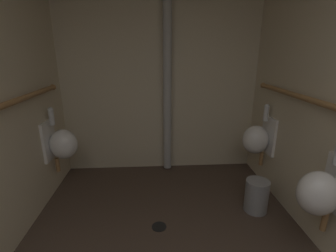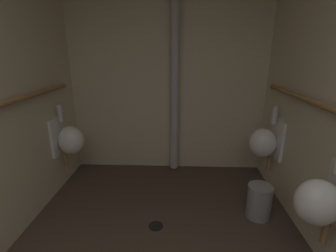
% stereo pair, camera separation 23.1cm
% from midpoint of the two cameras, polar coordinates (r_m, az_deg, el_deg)
% --- Properties ---
extents(wall_back, '(2.66, 0.06, 2.54)m').
position_cam_midpoint_polar(wall_back, '(3.21, -4.04, 11.53)').
color(wall_back, beige).
rests_on(wall_back, ground).
extents(urinal_left_mid, '(0.32, 0.30, 0.76)m').
position_cam_midpoint_polar(urinal_left_mid, '(3.00, -25.84, -3.74)').
color(urinal_left_mid, white).
extents(urinal_right_mid, '(0.32, 0.30, 0.76)m').
position_cam_midpoint_polar(urinal_right_mid, '(2.09, 29.72, -13.41)').
color(urinal_right_mid, white).
extents(urinal_right_far, '(0.32, 0.30, 0.76)m').
position_cam_midpoint_polar(urinal_right_far, '(2.99, 18.28, -2.89)').
color(urinal_right_far, white).
extents(standpipe_back_wall, '(0.11, 0.11, 2.49)m').
position_cam_midpoint_polar(standpipe_back_wall, '(3.10, -2.33, 11.35)').
color(standpipe_back_wall, '#B2B2B2').
rests_on(standpipe_back_wall, ground).
extents(floor_drain, '(0.14, 0.14, 0.01)m').
position_cam_midpoint_polar(floor_drain, '(2.48, -5.00, -22.61)').
color(floor_drain, black).
rests_on(floor_drain, ground).
extents(waste_bin, '(0.24, 0.24, 0.34)m').
position_cam_midpoint_polar(waste_bin, '(2.70, 17.80, -15.44)').
color(waste_bin, gray).
rests_on(waste_bin, ground).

